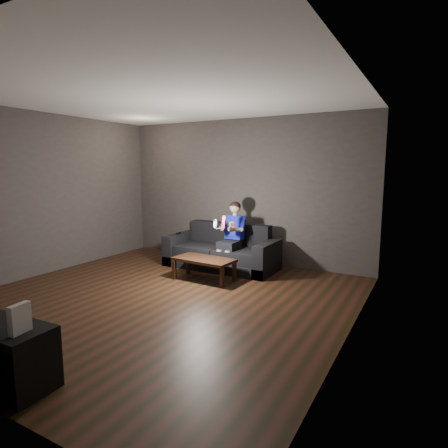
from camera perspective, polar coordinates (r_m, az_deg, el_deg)
The scene contains 12 objects.
floor at distance 5.33m, azimuth -9.79°, elevation -11.12°, with size 5.00×5.00×0.00m, color black.
back_wall at distance 7.15m, azimuth 2.69°, elevation 5.03°, with size 5.00×0.04×2.70m, color #3A3332.
left_wall at distance 6.90m, azimuth -26.47°, elevation 4.04°, with size 0.04×5.00×2.70m, color #3A3332.
right_wall at distance 3.96m, azimuth 19.02°, elevation 1.88°, with size 0.04×5.00×2.70m, color #3A3332.
ceiling at distance 5.11m, azimuth -10.59°, elevation 18.76°, with size 5.00×5.00×0.02m, color silver.
sofa at distance 6.78m, azimuth -0.32°, elevation -4.51°, with size 2.01×0.87×0.78m.
child at distance 6.55m, azimuth 1.22°, elevation -1.06°, with size 0.47×0.57×1.15m.
wii_remote_red at distance 6.09m, azimuth -0.01°, elevation 0.31°, with size 0.06×0.08×0.21m.
nunchuk_white at distance 6.18m, azimuth -1.33°, elevation 0.06°, with size 0.09×0.11×0.17m.
wii_remote_black at distance 7.15m, azimuth -6.94°, elevation -1.38°, with size 0.09×0.17×0.03m.
coffee_table at distance 6.01m, azimuth -3.08°, elevation -5.68°, with size 1.01×0.55×0.36m.
wii_console at distance 3.34m, azimuth -28.69°, elevation -12.53°, with size 0.05×0.18×0.23m, color white.
Camera 1 is at (3.20, -3.88, 1.77)m, focal length 30.00 mm.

